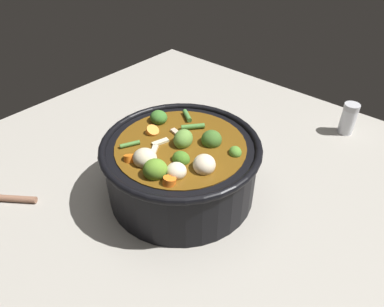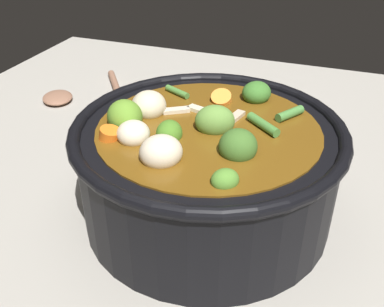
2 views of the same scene
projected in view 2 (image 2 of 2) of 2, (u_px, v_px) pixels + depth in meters
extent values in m
plane|color=#9E998E|center=(207.00, 211.00, 0.54)|extent=(1.10, 1.10, 0.00)
cylinder|color=black|center=(207.00, 173.00, 0.51)|extent=(0.29, 0.29, 0.12)
torus|color=black|center=(208.00, 129.00, 0.48)|extent=(0.30, 0.30, 0.01)
cylinder|color=brown|center=(207.00, 169.00, 0.51)|extent=(0.25, 0.25, 0.11)
ellipsoid|color=#548B30|center=(225.00, 180.00, 0.39)|extent=(0.03, 0.04, 0.02)
ellipsoid|color=#406B28|center=(238.00, 146.00, 0.43)|extent=(0.05, 0.05, 0.04)
ellipsoid|color=#3C732A|center=(256.00, 93.00, 0.54)|extent=(0.04, 0.05, 0.03)
ellipsoid|color=#497B24|center=(169.00, 134.00, 0.46)|extent=(0.03, 0.04, 0.03)
ellipsoid|color=olive|center=(215.00, 121.00, 0.47)|extent=(0.05, 0.05, 0.04)
ellipsoid|color=olive|center=(125.00, 117.00, 0.48)|extent=(0.06, 0.06, 0.04)
cylinder|color=orange|center=(110.00, 136.00, 0.46)|extent=(0.03, 0.02, 0.02)
cylinder|color=orange|center=(221.00, 99.00, 0.54)|extent=(0.03, 0.03, 0.02)
cylinder|color=orange|center=(148.00, 100.00, 0.54)|extent=(0.03, 0.03, 0.02)
ellipsoid|color=beige|center=(149.00, 106.00, 0.51)|extent=(0.05, 0.05, 0.03)
ellipsoid|color=beige|center=(133.00, 134.00, 0.46)|extent=(0.04, 0.04, 0.03)
ellipsoid|color=beige|center=(161.00, 152.00, 0.42)|extent=(0.06, 0.06, 0.03)
cylinder|color=#478039|center=(290.00, 114.00, 0.50)|extent=(0.03, 0.04, 0.01)
cylinder|color=#4B8237|center=(177.00, 92.00, 0.55)|extent=(0.04, 0.02, 0.01)
cylinder|color=#498338|center=(263.00, 124.00, 0.48)|extent=(0.04, 0.04, 0.01)
cube|color=beige|center=(176.00, 111.00, 0.51)|extent=(0.03, 0.03, 0.01)
cube|color=beige|center=(235.00, 117.00, 0.50)|extent=(0.02, 0.03, 0.01)
cube|color=beige|center=(200.00, 110.00, 0.51)|extent=(0.03, 0.02, 0.01)
ellipsoid|color=#8A5F48|center=(58.00, 98.00, 0.81)|extent=(0.08, 0.08, 0.01)
cylinder|color=#8A5F48|center=(117.00, 91.00, 0.83)|extent=(0.12, 0.16, 0.01)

